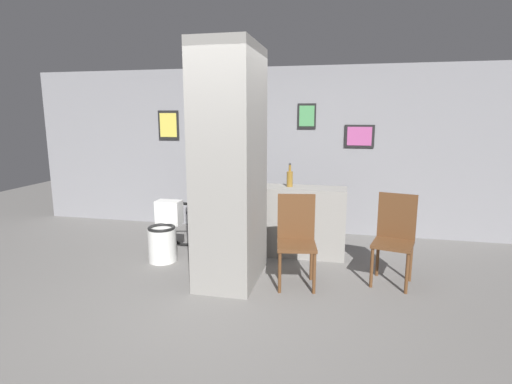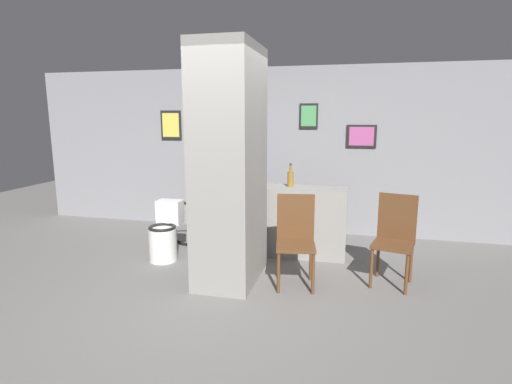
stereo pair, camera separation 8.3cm
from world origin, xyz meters
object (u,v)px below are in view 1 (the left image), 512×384
(chair_near_pillar, at_px, (296,236))
(toilet, at_px, (164,235))
(chair_by_doorway, at_px, (394,235))
(bottle_tall, at_px, (290,178))
(bicycle, at_px, (218,225))

(chair_near_pillar, bearing_deg, toilet, 158.35)
(chair_by_doorway, xyz_separation_m, bottle_tall, (-1.28, 0.70, 0.50))
(chair_by_doorway, height_order, bottle_tall, bottle_tall)
(chair_near_pillar, height_order, bottle_tall, bottle_tall)
(toilet, relative_size, chair_near_pillar, 0.75)
(bottle_tall, bearing_deg, bicycle, -178.08)
(chair_by_doorway, bearing_deg, bicycle, 177.88)
(chair_near_pillar, relative_size, bottle_tall, 3.14)
(chair_by_doorway, bearing_deg, chair_near_pillar, -151.27)
(toilet, relative_size, bottle_tall, 2.35)
(chair_near_pillar, relative_size, bicycle, 0.60)
(toilet, distance_m, chair_by_doorway, 2.84)
(chair_near_pillar, xyz_separation_m, chair_by_doorway, (1.06, 0.28, 0.00))
(chair_by_doorway, distance_m, bottle_tall, 1.54)
(toilet, distance_m, bottle_tall, 1.81)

